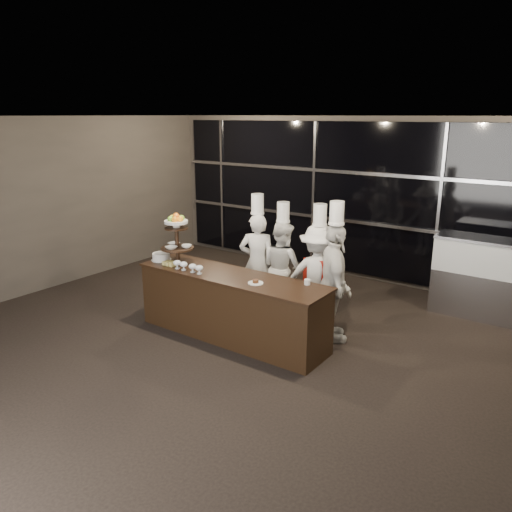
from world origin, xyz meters
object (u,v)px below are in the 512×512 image
Objects in this scene: layer_cake at (161,257)px; chef_d at (334,282)px; chef_a at (257,261)px; buffet_counter at (232,306)px; chef_b at (282,266)px; chef_c at (318,276)px; display_case at (479,273)px; display_stand at (177,235)px.

chef_d is (2.46, 0.80, -0.13)m from layer_cake.
layer_cake is 0.16× the size of chef_a.
buffet_counter is at bearing -73.70° from chef_a.
layer_cake is 0.15× the size of chef_d.
layer_cake is 2.59m from chef_d.
chef_d is at bearing 32.70° from buffet_counter.
buffet_counter is 1.52× the size of chef_a.
chef_b is 0.97× the size of chef_c.
chef_c reaches higher than chef_b.
chef_c is (1.07, 0.00, -0.04)m from chef_a.
chef_b reaches higher than display_case.
buffet_counter is 1.44m from chef_d.
layer_cake is (-0.29, -0.05, -0.37)m from display_stand.
chef_b is at bearing 157.87° from chef_d.
buffet_counter is 1.14m from chef_a.
chef_c is (0.76, 1.05, 0.31)m from buffet_counter.
chef_b is at bearing 42.90° from layer_cake.
chef_a reaches higher than chef_b.
layer_cake is (-1.29, -0.05, 0.51)m from buffet_counter.
display_stand is at bearing -160.90° from chef_d.
chef_d is (1.17, 0.75, 0.37)m from buffet_counter.
chef_a is at bearing 168.77° from chef_d.
display_case is 3.00m from chef_b.
display_case reaches higher than buffet_counter.
chef_c is 0.51m from chef_d.
chef_c is at bearing 28.11° from layer_cake.
buffet_counter is at bearing -147.30° from chef_d.
buffet_counter is 1.61× the size of chef_b.
chef_d reaches higher than chef_b.
chef_d reaches higher than layer_cake.
display_case reaches higher than layer_cake.
layer_cake is 0.17× the size of chef_b.
layer_cake is 4.84m from display_case.
chef_c is (-1.81, -1.79, 0.09)m from display_case.
display_stand is 0.41× the size of chef_c.
display_case is at bearing 44.73° from chef_c.
chef_a is at bearing -179.75° from chef_c.
buffet_counter is 1.33m from chef_c.
display_case is (3.57, 2.84, -0.65)m from display_stand.
buffet_counter is 1.39m from layer_cake.
chef_a is 0.96× the size of chef_d.
layer_cake reaches higher than buffet_counter.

